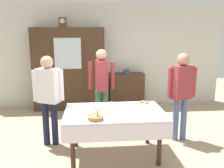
% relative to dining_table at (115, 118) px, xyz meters
% --- Properties ---
extents(ground_plane, '(12.00, 12.00, 0.00)m').
position_rel_dining_table_xyz_m(ground_plane, '(0.00, 0.23, -0.64)').
color(ground_plane, tan).
rests_on(ground_plane, ground).
extents(back_wall, '(6.40, 0.10, 2.70)m').
position_rel_dining_table_xyz_m(back_wall, '(0.00, 2.88, 0.71)').
color(back_wall, silver).
rests_on(back_wall, ground).
extents(dining_table, '(1.55, 1.01, 0.74)m').
position_rel_dining_table_xyz_m(dining_table, '(0.00, 0.00, 0.00)').
color(dining_table, '#3D2819').
rests_on(dining_table, ground).
extents(wall_cabinet, '(1.78, 0.46, 2.07)m').
position_rel_dining_table_xyz_m(wall_cabinet, '(-0.90, 2.59, 0.40)').
color(wall_cabinet, '#3D2819').
rests_on(wall_cabinet, ground).
extents(mantel_clock, '(0.18, 0.11, 0.24)m').
position_rel_dining_table_xyz_m(mantel_clock, '(-1.01, 2.59, 1.55)').
color(mantel_clock, brown).
rests_on(mantel_clock, wall_cabinet).
extents(bookshelf_low, '(0.90, 0.35, 0.90)m').
position_rel_dining_table_xyz_m(bookshelf_low, '(0.59, 2.64, -0.19)').
color(bookshelf_low, '#3D2819').
rests_on(bookshelf_low, ground).
extents(book_stack, '(0.15, 0.22, 0.11)m').
position_rel_dining_table_xyz_m(book_stack, '(0.59, 2.64, 0.31)').
color(book_stack, '#3D754C').
rests_on(book_stack, bookshelf_low).
extents(tea_cup_center, '(0.13, 0.13, 0.06)m').
position_rel_dining_table_xyz_m(tea_cup_center, '(0.35, 0.05, 0.13)').
color(tea_cup_center, white).
rests_on(tea_cup_center, dining_table).
extents(tea_cup_near_left, '(0.13, 0.13, 0.06)m').
position_rel_dining_table_xyz_m(tea_cup_near_left, '(0.59, 0.07, 0.13)').
color(tea_cup_near_left, white).
rests_on(tea_cup_near_left, dining_table).
extents(tea_cup_near_right, '(0.13, 0.13, 0.06)m').
position_rel_dining_table_xyz_m(tea_cup_near_right, '(-0.31, 0.19, 0.13)').
color(tea_cup_near_right, white).
rests_on(tea_cup_near_right, dining_table).
extents(tea_cup_far_right, '(0.13, 0.13, 0.06)m').
position_rel_dining_table_xyz_m(tea_cup_far_right, '(-0.53, 0.16, 0.13)').
color(tea_cup_far_right, silver).
rests_on(tea_cup_far_right, dining_table).
extents(tea_cup_back_edge, '(0.13, 0.13, 0.06)m').
position_rel_dining_table_xyz_m(tea_cup_back_edge, '(0.06, 0.02, 0.13)').
color(tea_cup_back_edge, white).
rests_on(tea_cup_back_edge, dining_table).
extents(tea_cup_front_edge, '(0.13, 0.13, 0.06)m').
position_rel_dining_table_xyz_m(tea_cup_front_edge, '(-0.03, 0.31, 0.13)').
color(tea_cup_front_edge, silver).
rests_on(tea_cup_front_edge, dining_table).
extents(bread_basket, '(0.24, 0.24, 0.16)m').
position_rel_dining_table_xyz_m(bread_basket, '(-0.30, -0.31, 0.14)').
color(bread_basket, '#9E7542').
rests_on(bread_basket, dining_table).
extents(pastry_plate, '(0.28, 0.28, 0.05)m').
position_rel_dining_table_xyz_m(pastry_plate, '(0.56, 0.38, 0.12)').
color(pastry_plate, white).
rests_on(pastry_plate, dining_table).
extents(spoon_near_left, '(0.12, 0.02, 0.01)m').
position_rel_dining_table_xyz_m(spoon_near_left, '(0.54, -0.24, 0.11)').
color(spoon_near_left, silver).
rests_on(spoon_near_left, dining_table).
extents(spoon_far_right, '(0.12, 0.02, 0.01)m').
position_rel_dining_table_xyz_m(spoon_far_right, '(-0.49, 0.35, 0.11)').
color(spoon_far_right, silver).
rests_on(spoon_far_right, dining_table).
extents(person_behind_table_left, '(0.52, 0.38, 1.63)m').
position_rel_dining_table_xyz_m(person_behind_table_left, '(-0.14, 1.20, 0.35)').
color(person_behind_table_left, '#33704C').
rests_on(person_behind_table_left, ground).
extents(person_near_right_end, '(0.52, 0.31, 1.60)m').
position_rel_dining_table_xyz_m(person_near_right_end, '(1.25, 0.50, 0.33)').
color(person_near_right_end, slate).
rests_on(person_near_right_end, ground).
extents(person_by_cabinet, '(0.52, 0.33, 1.57)m').
position_rel_dining_table_xyz_m(person_by_cabinet, '(-1.08, 0.51, 0.31)').
color(person_by_cabinet, '#191E38').
rests_on(person_by_cabinet, ground).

